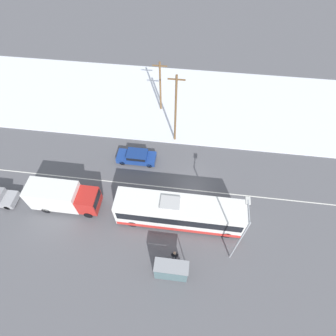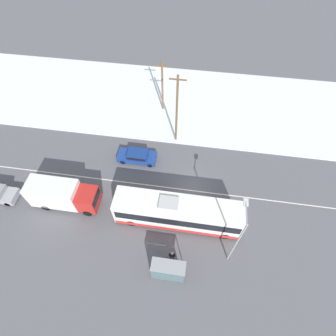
{
  "view_description": "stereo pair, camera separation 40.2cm",
  "coord_description": "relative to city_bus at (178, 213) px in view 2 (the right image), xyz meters",
  "views": [
    {
      "loc": [
        -0.8,
        -15.11,
        24.55
      ],
      "look_at": [
        -2.87,
        1.63,
        1.4
      ],
      "focal_mm": 28.0,
      "sensor_mm": 36.0,
      "label": 1
    },
    {
      "loc": [
        -0.4,
        -15.05,
        24.55
      ],
      "look_at": [
        -2.87,
        1.63,
        1.4
      ],
      "focal_mm": 28.0,
      "sensor_mm": 36.0,
      "label": 2
    }
  ],
  "objects": [
    {
      "name": "utility_pole_snowlot",
      "position": [
        -4.1,
        16.26,
        2.05
      ],
      "size": [
        1.8,
        0.24,
        7.17
      ],
      "color": "brown",
      "rests_on": "ground_plane"
    },
    {
      "name": "bus_shelter",
      "position": [
        -0.17,
        -5.54,
        -0.04
      ],
      "size": [
        2.9,
        1.2,
        2.4
      ],
      "color": "gray",
      "rests_on": "ground_plane"
    },
    {
      "name": "streetlamp",
      "position": [
        5.06,
        -2.69,
        3.0
      ],
      "size": [
        0.36,
        2.25,
        7.56
      ],
      "color": "#9EA3A8",
      "rests_on": "ground_plane"
    },
    {
      "name": "city_bus",
      "position": [
        0.0,
        0.0,
        0.0
      ],
      "size": [
        12.2,
        2.57,
        3.51
      ],
      "color": "white",
      "rests_on": "ground_plane"
    },
    {
      "name": "lane_marking_center",
      "position": [
        1.11,
        3.71,
        -1.71
      ],
      "size": [
        60.0,
        0.12,
        0.0
      ],
      "color": "silver",
      "rests_on": "ground_plane"
    },
    {
      "name": "snow_lot",
      "position": [
        1.11,
        18.09,
        -1.65
      ],
      "size": [
        80.0,
        15.74,
        0.12
      ],
      "color": "silver",
      "rests_on": "ground_plane"
    },
    {
      "name": "sedan_car",
      "position": [
        -5.65,
        7.02,
        -0.97
      ],
      "size": [
        4.5,
        1.8,
        1.34
      ],
      "rotation": [
        0.0,
        0.0,
        3.14
      ],
      "color": "navy",
      "rests_on": "ground_plane"
    },
    {
      "name": "pedestrian_at_stop",
      "position": [
        -0.03,
        -3.89,
        -0.71
      ],
      "size": [
        0.59,
        0.26,
        1.64
      ],
      "color": "#23232D",
      "rests_on": "ground_plane"
    },
    {
      "name": "utility_pole_roadside",
      "position": [
        -1.6,
        10.86,
        3.13
      ],
      "size": [
        1.8,
        0.24,
        9.3
      ],
      "color": "brown",
      "rests_on": "ground_plane"
    },
    {
      "name": "box_truck",
      "position": [
        -11.77,
        0.26,
        0.05
      ],
      "size": [
        6.91,
        2.3,
        3.22
      ],
      "color": "silver",
      "rests_on": "ground_plane"
    },
    {
      "name": "ground_plane",
      "position": [
        1.11,
        3.71,
        -1.71
      ],
      "size": [
        120.0,
        120.0,
        0.0
      ],
      "primitive_type": "plane",
      "color": "#56565B"
    }
  ]
}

